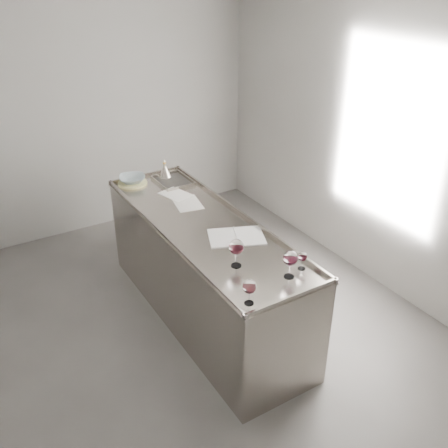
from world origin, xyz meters
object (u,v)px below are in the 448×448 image
notebook (236,237)px  wine_glass_right (290,259)px  wine_glass_left (249,287)px  ceramic_bowl (132,179)px  wine_glass_small (303,257)px  wine_funnel (165,171)px  counter (204,271)px  wine_glass_middle (236,248)px

notebook → wine_glass_right: bearing=-65.1°
wine_glass_left → wine_glass_right: (0.40, 0.10, 0.02)m
notebook → ceramic_bowl: size_ratio=2.07×
wine_glass_right → wine_glass_small: bearing=13.5°
wine_glass_right → wine_glass_small: 0.15m
wine_glass_small → wine_funnel: (-0.11, 2.02, -0.04)m
wine_glass_right → notebook: bearing=91.8°
counter → wine_glass_small: wine_glass_small is taller
wine_glass_left → wine_glass_middle: size_ratio=0.82×
wine_glass_middle → ceramic_bowl: 1.75m
wine_glass_small → notebook: bearing=104.5°
wine_glass_right → wine_funnel: wine_glass_right is taller
counter → wine_glass_middle: size_ratio=11.33×
wine_glass_right → wine_funnel: bearing=89.1°
wine_glass_small → notebook: (-0.16, 0.61, -0.09)m
ceramic_bowl → wine_funnel: size_ratio=1.31×
ceramic_bowl → wine_funnel: wine_funnel is taller
wine_glass_middle → wine_funnel: 1.77m
wine_glass_left → ceramic_bowl: 2.16m
wine_glass_small → ceramic_bowl: 2.07m
notebook → wine_funnel: wine_funnel is taller
wine_glass_left → wine_funnel: wine_funnel is taller
counter → notebook: (0.12, -0.33, 0.47)m
wine_glass_small → ceramic_bowl: (-0.46, 2.02, -0.05)m
notebook → wine_glass_middle: bearing=-99.8°
wine_glass_middle → wine_glass_small: size_ratio=1.56×
wine_glass_middle → ceramic_bowl: wine_glass_middle is taller
wine_glass_left → wine_glass_middle: bearing=68.2°
wine_glass_middle → wine_funnel: wine_glass_middle is taller
counter → wine_glass_left: (-0.27, -1.08, 0.59)m
wine_glass_right → notebook: wine_glass_right is taller
wine_glass_left → ceramic_bowl: wine_glass_left is taller
wine_glass_small → wine_funnel: wine_funnel is taller
wine_glass_left → wine_funnel: 2.20m
wine_funnel → wine_glass_left: bearing=-101.4°
counter → wine_glass_left: 1.26m
counter → wine_glass_middle: (-0.10, -0.67, 0.62)m
notebook → ceramic_bowl: (-0.30, 1.41, 0.04)m
wine_glass_left → wine_glass_small: size_ratio=1.29×
wine_glass_small → wine_glass_right: bearing=-166.5°
notebook → ceramic_bowl: bearing=125.1°
wine_glass_middle → wine_glass_small: 0.47m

